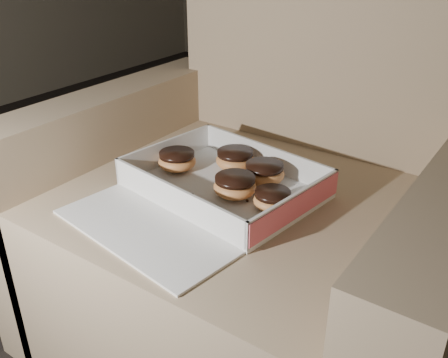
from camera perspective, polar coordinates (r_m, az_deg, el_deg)
floor at (r=1.36m, az=1.56°, el=-14.63°), size 4.50×4.50×0.00m
armchair at (r=1.13m, az=4.01°, el=-5.73°), size 0.90×0.76×0.94m
bakery_box at (r=0.99m, az=-1.39°, el=-1.57°), size 0.41×0.47×0.06m
donut_a at (r=0.97m, az=1.27°, el=-0.76°), size 0.08×0.08×0.04m
donut_b at (r=1.03m, az=4.61°, el=0.72°), size 0.08×0.08×0.04m
donut_c at (r=1.08m, az=1.27°, el=2.29°), size 0.08×0.08×0.04m
donut_d at (r=1.08m, az=-5.39°, el=2.15°), size 0.08×0.08×0.04m
donut_e at (r=0.93m, az=5.58°, el=-2.33°), size 0.07×0.07×0.04m
crumb_a at (r=0.99m, az=-3.67°, el=-1.78°), size 0.01×0.01×0.00m
crumb_b at (r=0.96m, az=2.67°, el=-2.48°), size 0.01×0.01×0.00m
crumb_c at (r=0.92m, az=-1.51°, el=-4.06°), size 0.01×0.01×0.00m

